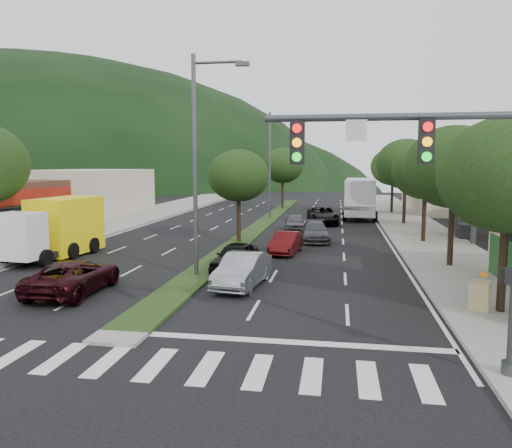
% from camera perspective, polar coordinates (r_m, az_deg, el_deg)
% --- Properties ---
extents(ground, '(160.00, 160.00, 0.00)m').
position_cam_1_polar(ground, '(16.13, -14.91, -12.14)').
color(ground, black).
rests_on(ground, ground).
extents(sidewalk_right, '(5.00, 90.00, 0.15)m').
position_cam_1_polar(sidewalk_right, '(39.68, 18.12, -0.87)').
color(sidewalk_right, gray).
rests_on(sidewalk_right, ground).
extents(sidewalk_left, '(6.00, 90.00, 0.15)m').
position_cam_1_polar(sidewalk_left, '(43.74, -17.05, -0.14)').
color(sidewalk_left, gray).
rests_on(sidewalk_left, ground).
extents(median, '(1.60, 56.00, 0.12)m').
position_cam_1_polar(median, '(42.66, 0.66, -0.03)').
color(median, '#1E3714').
rests_on(median, ground).
extents(crosswalk, '(19.00, 2.20, 0.01)m').
position_cam_1_polar(crosswalk, '(14.45, -18.27, -14.53)').
color(crosswalk, silver).
rests_on(crosswalk, ground).
extents(traffic_signal, '(6.12, 0.40, 7.00)m').
position_cam_1_polar(traffic_signal, '(12.62, 21.44, 3.91)').
color(traffic_signal, '#47494C').
rests_on(traffic_signal, ground).
extents(bldg_left_far, '(9.00, 14.00, 4.60)m').
position_cam_1_polar(bldg_left_far, '(54.26, -18.61, 3.47)').
color(bldg_left_far, beige).
rests_on(bldg_left_far, ground).
extents(bldg_right_far, '(10.00, 16.00, 5.20)m').
position_cam_1_polar(bldg_right_far, '(59.39, 22.14, 3.87)').
color(bldg_right_far, beige).
rests_on(bldg_right_far, ground).
extents(hill_far, '(176.00, 132.00, 82.00)m').
position_cam_1_polar(hill_far, '(151.11, -25.61, 4.24)').
color(hill_far, black).
rests_on(hill_far, ground).
extents(tree_r_a, '(4.60, 4.60, 6.63)m').
position_cam_1_polar(tree_r_a, '(18.73, 26.86, 5.00)').
color(tree_r_a, black).
rests_on(tree_r_a, sidewalk_right).
extents(tree_r_b, '(4.80, 4.80, 6.94)m').
position_cam_1_polar(tree_r_b, '(26.47, 21.70, 6.06)').
color(tree_r_b, black).
rests_on(tree_r_b, sidewalk_right).
extents(tree_r_c, '(4.40, 4.40, 6.48)m').
position_cam_1_polar(tree_r_c, '(34.33, 18.84, 5.77)').
color(tree_r_c, black).
rests_on(tree_r_c, sidewalk_right).
extents(tree_r_d, '(5.00, 5.00, 7.17)m').
position_cam_1_polar(tree_r_d, '(44.22, 16.74, 6.58)').
color(tree_r_d, black).
rests_on(tree_r_d, sidewalk_right).
extents(tree_r_e, '(4.60, 4.60, 6.71)m').
position_cam_1_polar(tree_r_e, '(54.16, 15.38, 6.32)').
color(tree_r_e, black).
rests_on(tree_r_e, sidewalk_right).
extents(tree_med_near, '(4.00, 4.00, 6.02)m').
position_cam_1_polar(tree_med_near, '(32.51, -2.01, 5.53)').
color(tree_med_near, black).
rests_on(tree_med_near, median).
extents(tree_med_far, '(4.80, 4.80, 6.94)m').
position_cam_1_polar(tree_med_far, '(58.22, 3.06, 6.69)').
color(tree_med_far, black).
rests_on(tree_med_far, median).
extents(streetlight_near, '(2.60, 0.25, 10.00)m').
position_cam_1_polar(streetlight_near, '(22.73, -6.52, 7.82)').
color(streetlight_near, '#47494C').
rests_on(streetlight_near, ground).
extents(streetlight_mid, '(2.60, 0.25, 10.00)m').
position_cam_1_polar(streetlight_mid, '(47.28, 1.84, 7.35)').
color(streetlight_mid, '#47494C').
rests_on(streetlight_mid, ground).
extents(sedan_silver, '(2.00, 4.47, 1.42)m').
position_cam_1_polar(sedan_silver, '(21.29, -1.55, -5.27)').
color(sedan_silver, '#97999E').
rests_on(sedan_silver, ground).
extents(suv_maroon, '(2.36, 4.97, 1.37)m').
position_cam_1_polar(suv_maroon, '(21.51, -20.08, -5.64)').
color(suv_maroon, black).
rests_on(suv_maroon, ground).
extents(car_queue_a, '(2.07, 4.15, 1.36)m').
position_cam_1_polar(car_queue_a, '(24.46, -2.37, -3.76)').
color(car_queue_a, black).
rests_on(car_queue_a, ground).
extents(car_queue_b, '(2.28, 4.62, 1.29)m').
position_cam_1_polar(car_queue_b, '(33.88, 6.78, -0.88)').
color(car_queue_b, '#46464B').
rests_on(car_queue_b, ground).
extents(car_queue_c, '(1.77, 3.96, 1.26)m').
position_cam_1_polar(car_queue_c, '(29.05, 3.46, -2.17)').
color(car_queue_c, '#510D0F').
rests_on(car_queue_c, ground).
extents(car_queue_d, '(3.11, 5.68, 1.51)m').
position_cam_1_polar(car_queue_d, '(43.78, 7.63, 1.00)').
color(car_queue_d, black).
rests_on(car_queue_d, ground).
extents(car_queue_e, '(1.96, 4.09, 1.35)m').
position_cam_1_polar(car_queue_e, '(38.94, 4.46, 0.20)').
color(car_queue_e, '#515156').
rests_on(car_queue_e, ground).
extents(box_truck, '(3.12, 6.86, 3.28)m').
position_cam_1_polar(box_truck, '(29.86, -21.78, -0.62)').
color(box_truck, white).
rests_on(box_truck, ground).
extents(motorhome, '(3.46, 9.86, 3.74)m').
position_cam_1_polar(motorhome, '(49.51, 11.82, 3.03)').
color(motorhome, silver).
rests_on(motorhome, ground).
extents(a_frame_sign, '(0.89, 0.93, 1.44)m').
position_cam_1_polar(a_frame_sign, '(18.86, 24.21, -7.25)').
color(a_frame_sign, tan).
rests_on(a_frame_sign, sidewalk_right).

